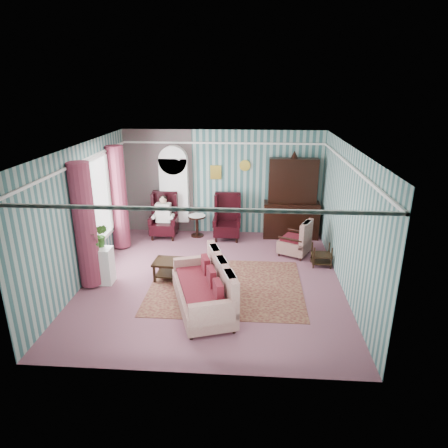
# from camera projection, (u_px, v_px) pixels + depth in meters

# --- Properties ---
(floor) EXTENTS (6.00, 6.00, 0.00)m
(floor) POSITION_uv_depth(u_px,v_px,m) (213.00, 279.00, 8.76)
(floor) COLOR #804A57
(floor) RESTS_ON ground
(room_shell) EXTENTS (5.53, 6.02, 2.91)m
(room_shell) POSITION_uv_depth(u_px,v_px,m) (184.00, 188.00, 8.30)
(room_shell) COLOR #396766
(room_shell) RESTS_ON ground
(bookcase) EXTENTS (0.80, 0.28, 2.24)m
(bookcase) POSITION_uv_depth(u_px,v_px,m) (175.00, 195.00, 11.15)
(bookcase) COLOR white
(bookcase) RESTS_ON floor
(dresser_hutch) EXTENTS (1.50, 0.56, 2.36)m
(dresser_hutch) POSITION_uv_depth(u_px,v_px,m) (292.00, 196.00, 10.80)
(dresser_hutch) COLOR black
(dresser_hutch) RESTS_ON floor
(wingback_left) EXTENTS (0.76, 0.80, 1.25)m
(wingback_left) POSITION_uv_depth(u_px,v_px,m) (164.00, 216.00, 10.96)
(wingback_left) COLOR black
(wingback_left) RESTS_ON floor
(wingback_right) EXTENTS (0.76, 0.80, 1.25)m
(wingback_right) POSITION_uv_depth(u_px,v_px,m) (227.00, 217.00, 10.84)
(wingback_right) COLOR black
(wingback_right) RESTS_ON floor
(seated_woman) EXTENTS (0.44, 0.40, 1.18)m
(seated_woman) POSITION_uv_depth(u_px,v_px,m) (164.00, 217.00, 10.97)
(seated_woman) COLOR silver
(seated_woman) RESTS_ON floor
(round_side_table) EXTENTS (0.50, 0.50, 0.60)m
(round_side_table) POSITION_uv_depth(u_px,v_px,m) (197.00, 226.00, 11.15)
(round_side_table) COLOR black
(round_side_table) RESTS_ON floor
(nest_table) EXTENTS (0.45, 0.38, 0.54)m
(nest_table) POSITION_uv_depth(u_px,v_px,m) (321.00, 255.00, 9.35)
(nest_table) COLOR black
(nest_table) RESTS_ON floor
(plant_stand) EXTENTS (0.55, 0.35, 0.80)m
(plant_stand) POSITION_uv_depth(u_px,v_px,m) (100.00, 266.00, 8.51)
(plant_stand) COLOR silver
(plant_stand) RESTS_ON floor
(rug) EXTENTS (3.20, 2.60, 0.01)m
(rug) POSITION_uv_depth(u_px,v_px,m) (226.00, 286.00, 8.46)
(rug) COLOR #541C21
(rug) RESTS_ON floor
(sofa) EXTENTS (1.61, 2.23, 1.03)m
(sofa) POSITION_uv_depth(u_px,v_px,m) (202.00, 285.00, 7.45)
(sofa) COLOR beige
(sofa) RESTS_ON floor
(floral_armchair) EXTENTS (1.05, 1.03, 0.97)m
(floral_armchair) POSITION_uv_depth(u_px,v_px,m) (295.00, 236.00, 9.88)
(floral_armchair) COLOR #B7AA8E
(floral_armchair) RESTS_ON floor
(coffee_table) EXTENTS (0.89, 0.60, 0.43)m
(coffee_table) POSITION_uv_depth(u_px,v_px,m) (174.00, 270.00, 8.72)
(coffee_table) COLOR black
(coffee_table) RESTS_ON floor
(potted_plant_a) EXTENTS (0.51, 0.48, 0.45)m
(potted_plant_a) POSITION_uv_depth(u_px,v_px,m) (93.00, 241.00, 8.17)
(potted_plant_a) COLOR #1A551C
(potted_plant_a) RESTS_ON plant_stand
(potted_plant_b) EXTENTS (0.28, 0.23, 0.51)m
(potted_plant_b) POSITION_uv_depth(u_px,v_px,m) (101.00, 235.00, 8.38)
(potted_plant_b) COLOR #1C5319
(potted_plant_b) RESTS_ON plant_stand
(potted_plant_c) EXTENTS (0.28, 0.28, 0.39)m
(potted_plant_c) POSITION_uv_depth(u_px,v_px,m) (91.00, 239.00, 8.34)
(potted_plant_c) COLOR #164717
(potted_plant_c) RESTS_ON plant_stand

